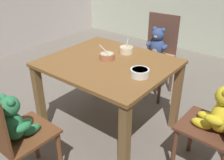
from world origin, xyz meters
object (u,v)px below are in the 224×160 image
teddy_chair_near_right (220,119)px  teddy_chair_far_center (156,51)px  porridge_bowl_white_near_right (140,73)px  porridge_bowl_terracotta_center (107,56)px  teddy_chair_near_front (15,128)px  porridge_bowl_cream_far_center (126,50)px  dining_table (109,74)px

teddy_chair_near_right → teddy_chair_far_center: size_ratio=0.98×
porridge_bowl_white_near_right → porridge_bowl_terracotta_center: porridge_bowl_terracotta_center is taller
teddy_chair_near_front → porridge_bowl_cream_far_center: 1.20m
teddy_chair_near_right → porridge_bowl_terracotta_center: bearing=1.3°
porridge_bowl_white_near_right → porridge_bowl_terracotta_center: bearing=166.0°
porridge_bowl_white_near_right → porridge_bowl_terracotta_center: 0.42m
teddy_chair_near_front → porridge_bowl_white_near_right: (0.44, 0.84, 0.23)m
teddy_chair_far_center → porridge_bowl_white_near_right: (0.39, -0.97, 0.21)m
teddy_chair_near_right → porridge_bowl_terracotta_center: (-1.02, 0.01, 0.20)m
porridge_bowl_white_near_right → porridge_bowl_cream_far_center: (-0.36, 0.33, 0.00)m
dining_table → teddy_chair_far_center: 0.90m
teddy_chair_near_right → teddy_chair_far_center: bearing=-39.4°
teddy_chair_near_front → porridge_bowl_cream_far_center: (0.08, 1.17, 0.23)m
teddy_chair_near_right → porridge_bowl_white_near_right: 0.65m
porridge_bowl_white_near_right → teddy_chair_far_center: bearing=111.8°
teddy_chair_far_center → porridge_bowl_cream_far_center: bearing=-2.2°
dining_table → porridge_bowl_terracotta_center: size_ratio=7.22×
dining_table → porridge_bowl_cream_far_center: bearing=89.8°
dining_table → porridge_bowl_cream_far_center: size_ratio=8.09×
teddy_chair_near_front → teddy_chair_far_center: size_ratio=0.91×
teddy_chair_far_center → porridge_bowl_cream_far_center: size_ratio=7.08×
teddy_chair_far_center → porridge_bowl_white_near_right: 1.06m
teddy_chair_near_right → porridge_bowl_white_near_right: bearing=10.4°
porridge_bowl_white_near_right → porridge_bowl_cream_far_center: size_ratio=1.12×
teddy_chair_far_center → porridge_bowl_white_near_right: size_ratio=6.33×
dining_table → porridge_bowl_white_near_right: 0.40m
dining_table → teddy_chair_near_front: teddy_chair_near_front is taller
porridge_bowl_terracotta_center → teddy_chair_near_right: bearing=-0.4°
teddy_chair_near_front → porridge_bowl_terracotta_center: size_ratio=5.74×
teddy_chair_near_front → porridge_bowl_terracotta_center: teddy_chair_near_front is taller
porridge_bowl_white_near_right → porridge_bowl_cream_far_center: porridge_bowl_cream_far_center is taller
porridge_bowl_cream_far_center → porridge_bowl_terracotta_center: 0.23m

